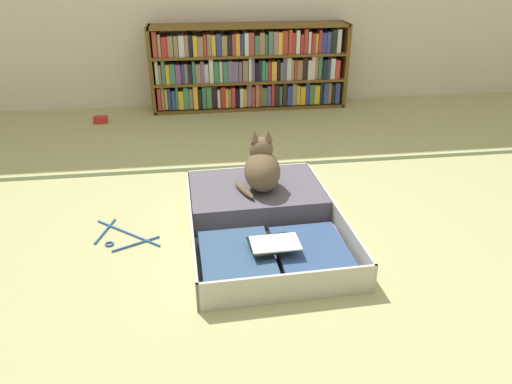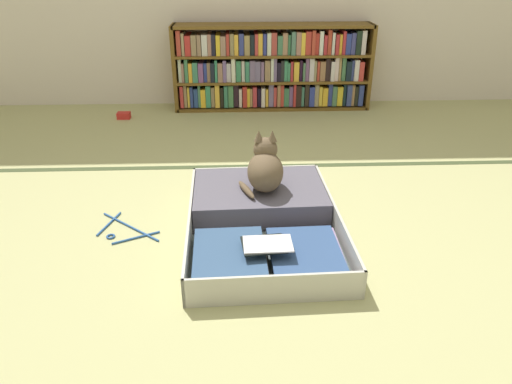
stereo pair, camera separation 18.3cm
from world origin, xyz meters
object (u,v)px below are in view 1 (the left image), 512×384
clothes_hanger (122,236)px  open_suitcase (261,215)px  bookshelf (249,68)px  black_cat (262,168)px  small_red_pouch (101,120)px

clothes_hanger → open_suitcase: bearing=2.2°
bookshelf → open_suitcase: size_ratio=1.60×
bookshelf → black_cat: 1.81m
clothes_hanger → small_red_pouch: (-0.36, 1.72, 0.02)m
open_suitcase → small_red_pouch: bearing=120.8°
clothes_hanger → small_red_pouch: size_ratio=3.15×
open_suitcase → clothes_hanger: size_ratio=3.21×
bookshelf → clothes_hanger: size_ratio=5.13×
open_suitcase → clothes_hanger: 0.66m
black_cat → clothes_hanger: size_ratio=0.91×
open_suitcase → clothes_hanger: open_suitcase is taller
black_cat → clothes_hanger: (-0.68, -0.18, -0.23)m
black_cat → open_suitcase: bearing=-99.2°
black_cat → small_red_pouch: (-1.04, 1.54, -0.21)m
bookshelf → clothes_hanger: bookshelf is taller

